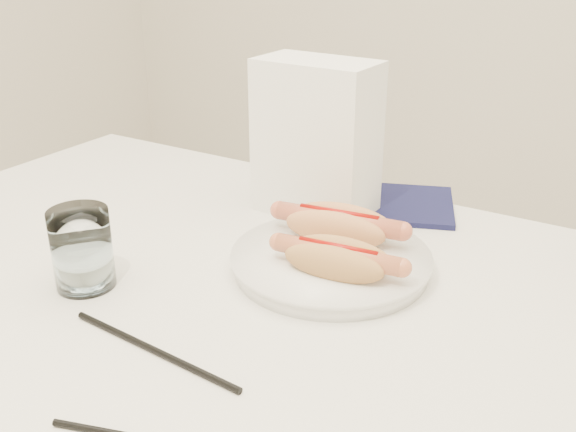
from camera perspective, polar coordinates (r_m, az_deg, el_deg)
The scene contains 8 objects.
table at distance 0.81m, azimuth -4.44°, elevation -10.49°, with size 1.20×0.80×0.75m.
plate at distance 0.83m, azimuth 3.70°, elevation -4.08°, with size 0.24×0.24×0.02m, color white.
hotdog_left at distance 0.85m, azimuth 4.38°, elevation -0.81°, with size 0.17×0.08×0.05m.
hotdog_right at distance 0.77m, azimuth 4.30°, elevation -3.74°, with size 0.15×0.07×0.04m.
water_glass at distance 0.81m, azimuth -17.32°, elevation -2.72°, with size 0.07×0.07×0.10m, color silver.
chopstick_near at distance 0.69m, azimuth -11.52°, elevation -11.21°, with size 0.01×0.01×0.22m, color black.
napkin_box at distance 0.96m, azimuth 2.45°, elevation 6.64°, with size 0.17×0.09×0.23m, color white.
navy_napkin at distance 1.03m, azimuth 9.75°, elevation 1.01°, with size 0.15×0.15×0.01m, color #12143A.
Camera 1 is at (0.40, -0.54, 1.14)m, focal length 41.30 mm.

